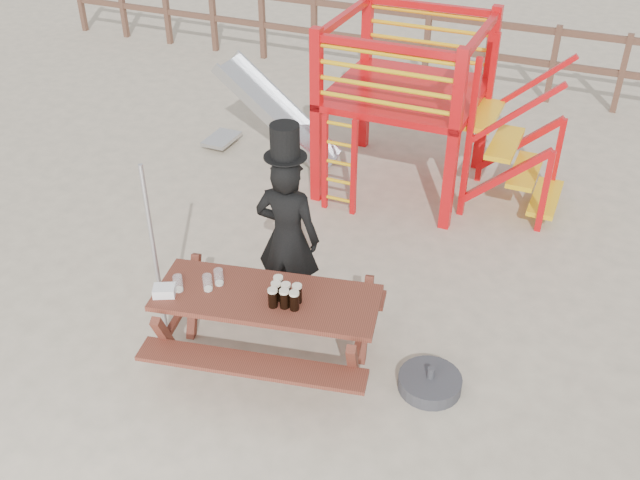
# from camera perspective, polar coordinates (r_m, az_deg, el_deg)

# --- Properties ---
(ground) EXTENTS (60.00, 60.00, 0.00)m
(ground) POSITION_cam_1_polar(r_m,az_deg,el_deg) (6.51, -5.43, -9.26)
(ground) COLOR #C6B59A
(ground) RESTS_ON ground
(back_fence) EXTENTS (15.09, 0.09, 1.20)m
(back_fence) POSITION_cam_1_polar(r_m,az_deg,el_deg) (11.95, 10.95, 15.21)
(back_fence) COLOR brown
(back_fence) RESTS_ON ground
(playground_fort) EXTENTS (4.71, 1.84, 2.10)m
(playground_fort) POSITION_cam_1_polar(r_m,az_deg,el_deg) (8.69, 6.30, 10.89)
(playground_fort) COLOR red
(playground_fort) RESTS_ON ground
(picnic_table) EXTENTS (2.10, 1.65, 0.73)m
(picnic_table) POSITION_cam_1_polar(r_m,az_deg,el_deg) (6.16, -4.18, -6.42)
(picnic_table) COLOR maroon
(picnic_table) RESTS_ON ground
(man_with_hat) EXTENTS (0.64, 0.45, 1.95)m
(man_with_hat) POSITION_cam_1_polar(r_m,az_deg,el_deg) (6.48, -2.60, 0.49)
(man_with_hat) COLOR black
(man_with_hat) RESTS_ON ground
(metal_pole) EXTENTS (0.04, 0.04, 1.79)m
(metal_pole) POSITION_cam_1_polar(r_m,az_deg,el_deg) (6.30, -13.07, -1.32)
(metal_pole) COLOR #B2B2B7
(metal_pole) RESTS_ON ground
(parasol_base) EXTENTS (0.54, 0.54, 0.23)m
(parasol_base) POSITION_cam_1_polar(r_m,az_deg,el_deg) (6.23, 8.78, -11.20)
(parasol_base) COLOR #35363A
(parasol_base) RESTS_ON ground
(paper_bag) EXTENTS (0.22, 0.21, 0.08)m
(paper_bag) POSITION_cam_1_polar(r_m,az_deg,el_deg) (6.10, -12.35, -3.99)
(paper_bag) COLOR white
(paper_bag) RESTS_ON picnic_table
(stout_pints) EXTENTS (0.29, 0.25, 0.17)m
(stout_pints) POSITION_cam_1_polar(r_m,az_deg,el_deg) (5.86, -2.89, -4.34)
(stout_pints) COLOR black
(stout_pints) RESTS_ON picnic_table
(empty_glasses) EXTENTS (0.35, 0.29, 0.15)m
(empty_glasses) POSITION_cam_1_polar(r_m,az_deg,el_deg) (6.10, -9.45, -3.31)
(empty_glasses) COLOR silver
(empty_glasses) RESTS_ON picnic_table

